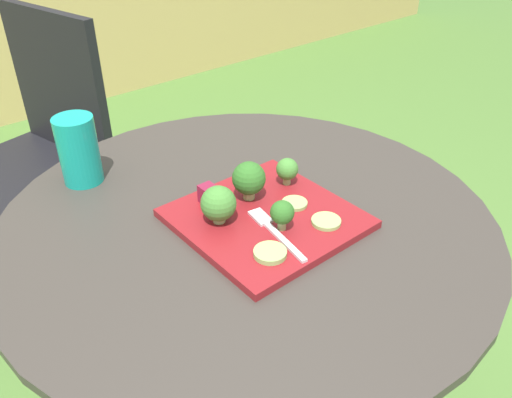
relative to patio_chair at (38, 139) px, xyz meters
name	(u,v)px	position (x,y,z in m)	size (l,w,h in m)	color
patio_table	(248,329)	(0.04, -0.98, -0.06)	(0.86, 0.86, 0.75)	#38332D
patio_chair	(38,139)	(0.00, 0.00, 0.00)	(0.53, 0.53, 0.90)	black
salad_plate	(266,218)	(0.06, -1.02, 0.23)	(0.27, 0.27, 0.01)	maroon
drinking_glass	(79,154)	(-0.12, -0.69, 0.28)	(0.07, 0.07, 0.13)	#149989
fork	(272,229)	(0.04, -1.06, 0.24)	(0.04, 0.15, 0.00)	silver
broccoli_floret_0	(219,205)	(-0.01, -0.98, 0.27)	(0.06, 0.06, 0.06)	#99B770
broccoli_floret_1	(249,179)	(0.07, -0.96, 0.27)	(0.06, 0.06, 0.07)	#99B770
broccoli_floret_2	(287,170)	(0.15, -0.97, 0.26)	(0.04, 0.04, 0.05)	#99B770
broccoli_floret_3	(282,213)	(0.05, -1.06, 0.26)	(0.04, 0.04, 0.05)	#99B770
cucumber_slice_0	(270,253)	(-0.01, -1.10, 0.24)	(0.05, 0.05, 0.01)	#8EB766
cucumber_slice_1	(326,221)	(0.12, -1.10, 0.24)	(0.05, 0.05, 0.01)	#8EB766
cucumber_slice_2	(295,203)	(0.11, -1.03, 0.24)	(0.04, 0.04, 0.01)	#8EB766
beet_chunk_0	(209,195)	(0.01, -0.93, 0.25)	(0.03, 0.03, 0.03)	maroon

